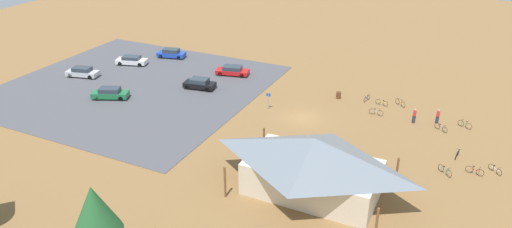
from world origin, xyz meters
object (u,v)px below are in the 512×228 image
at_px(bicycle_red_yard_right, 475,171).
at_px(bicycle_white_edge_north, 495,169).
at_px(car_white_near_entry, 132,60).
at_px(visitor_at_bikes, 414,116).
at_px(bicycle_teal_near_porch, 445,171).
at_px(lot_sign, 268,99).
at_px(pine_midwest, 94,210).
at_px(car_black_end_stall, 200,84).
at_px(visitor_crossing_yard, 438,116).
at_px(bicycle_yellow_yard_left, 382,103).
at_px(car_green_inner_stall, 110,93).
at_px(bicycle_silver_yard_center, 376,112).
at_px(bicycle_blue_mid_cluster, 367,98).
at_px(bike_pavilion, 313,163).
at_px(trash_bin, 338,95).
at_px(bicycle_purple_front_row, 441,128).
at_px(bicycle_black_back_row, 457,154).
at_px(bicycle_green_yard_front, 465,124).
at_px(car_blue_second_row, 171,53).
at_px(car_red_aisle_side, 232,70).
at_px(car_silver_far_end, 82,72).
at_px(bicycle_orange_trailside, 400,103).

distance_m(bicycle_red_yard_right, bicycle_white_edge_north, 2.10).
bearing_deg(car_white_near_entry, visitor_at_bikes, 177.97).
bearing_deg(bicycle_teal_near_porch, lot_sign, -15.69).
relative_size(pine_midwest, bicycle_red_yard_right, 3.99).
xyz_separation_m(car_black_end_stall, visitor_crossing_yard, (-30.13, -3.21, 0.15)).
distance_m(bicycle_yellow_yard_left, car_white_near_entry, 37.74).
xyz_separation_m(bicycle_white_edge_north, car_green_inner_stall, (45.03, 2.44, 0.43)).
xyz_separation_m(bicycle_white_edge_north, bicycle_silver_yard_center, (13.11, -7.61, 0.04)).
xyz_separation_m(lot_sign, bicycle_teal_near_porch, (-21.12, 5.93, -1.02)).
bearing_deg(bicycle_yellow_yard_left, bicycle_blue_mid_cluster, -15.14).
xyz_separation_m(bike_pavilion, trash_bin, (3.86, -21.03, -2.59)).
distance_m(bike_pavilion, car_green_inner_stall, 31.43).
bearing_deg(trash_bin, car_white_near_entry, 2.67).
bearing_deg(bicycle_blue_mid_cluster, visitor_at_bikes, 149.17).
xyz_separation_m(bicycle_white_edge_north, bicycle_purple_front_row, (5.66, -6.79, 0.02)).
height_order(bicycle_teal_near_porch, bicycle_purple_front_row, bicycle_teal_near_porch).
bearing_deg(bicycle_black_back_row, bicycle_green_yard_front, -91.44).
relative_size(bicycle_black_back_row, car_blue_second_row, 0.36).
bearing_deg(bicycle_silver_yard_center, pine_midwest, 69.76).
height_order(car_blue_second_row, car_red_aisle_side, car_blue_second_row).
bearing_deg(car_silver_far_end, car_green_inner_stall, 154.27).
xyz_separation_m(bicycle_purple_front_row, car_green_inner_stall, (39.37, 9.23, 0.40)).
height_order(bike_pavilion, bicycle_teal_near_porch, bike_pavilion).
height_order(bicycle_red_yard_right, bicycle_white_edge_north, bicycle_red_yard_right).
bearing_deg(car_blue_second_row, bicycle_red_yard_right, 161.25).
bearing_deg(visitor_crossing_yard, bicycle_white_edge_north, 126.25).
distance_m(bicycle_silver_yard_center, car_white_near_entry, 37.73).
bearing_deg(car_blue_second_row, visitor_at_bikes, 169.93).
xyz_separation_m(bike_pavilion, car_white_near_entry, (36.06, -19.52, -2.31)).
relative_size(bicycle_black_back_row, bicycle_orange_trailside, 1.18).
bearing_deg(bicycle_yellow_yard_left, bicycle_teal_near_porch, 123.95).
bearing_deg(bicycle_green_yard_front, visitor_crossing_yard, 2.97).
distance_m(bicycle_orange_trailside, car_blue_second_row, 36.33).
relative_size(car_green_inner_stall, car_blue_second_row, 1.05).
height_order(bike_pavilion, bicycle_purple_front_row, bike_pavilion).
bearing_deg(trash_bin, car_blue_second_row, -7.64).
bearing_deg(car_white_near_entry, car_silver_far_end, 67.07).
relative_size(lot_sign, bicycle_blue_mid_cluster, 1.32).
distance_m(trash_bin, lot_sign, 9.73).
height_order(pine_midwest, bicycle_black_back_row, pine_midwest).
bearing_deg(pine_midwest, bicycle_green_yard_front, -122.70).
relative_size(bicycle_teal_near_porch, car_white_near_entry, 0.27).
bearing_deg(car_silver_far_end, bicycle_orange_trailside, -167.13).
relative_size(car_silver_far_end, car_blue_second_row, 1.04).
bearing_deg(bicycle_silver_yard_center, lot_sign, 18.22).
xyz_separation_m(car_green_inner_stall, car_silver_far_end, (8.81, -4.25, -0.02)).
bearing_deg(bicycle_red_yard_right, bike_pavilion, 35.91).
bearing_deg(car_green_inner_stall, bicycle_teal_near_porch, -179.90).
relative_size(bike_pavilion, car_black_end_stall, 3.04).
xyz_separation_m(bicycle_green_yard_front, car_silver_far_end, (50.51, 6.93, 0.36)).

